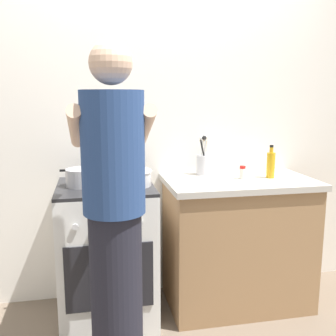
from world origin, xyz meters
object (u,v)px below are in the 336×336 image
Objects in this scene: stove_range at (107,252)px; person at (115,220)px; mixing_bowl at (128,177)px; pot at (82,177)px; utensil_crock at (203,162)px; spice_bottle at (242,173)px; oil_bottle at (271,164)px.

stove_range is 0.72m from person.
pot is at bearing 172.18° from mixing_bowl.
pot is 0.16× the size of person.
stove_range is at bearing -0.71° from pot.
person is at bearing -74.82° from pot.
utensil_crock reaches higher than pot.
person reaches higher than utensil_crock.
oil_bottle is at bearing 0.39° from spice_bottle.
person reaches higher than mixing_bowl.
spice_bottle is (0.92, 0.00, 0.49)m from stove_range.
stove_range is 0.52m from mixing_bowl.
oil_bottle is (1.12, 0.00, 0.54)m from stove_range.
stove_range is 3.37× the size of pot.
oil_bottle reaches higher than mixing_bowl.
mixing_bowl is 1.36× the size of oil_bottle.
spice_bottle is at bearing -0.07° from pot.
oil_bottle is at bearing 28.41° from person.
person reaches higher than spice_bottle.
utensil_crock is 1.28× the size of oil_bottle.
oil_bottle is (0.98, 0.04, 0.04)m from mixing_bowl.
spice_bottle is (1.06, -0.00, -0.01)m from pot.
utensil_crock is (0.70, 0.20, 0.54)m from stove_range.
mixing_bowl reaches higher than stove_range.
utensil_crock reaches higher than spice_bottle.
utensil_crock is at bearing 155.09° from oil_bottle.
mixing_bowl is at bearing -177.27° from spice_bottle.
mixing_bowl is at bearing -7.82° from pot.
person is at bearing -101.99° from mixing_bowl.
spice_bottle is at bearing 2.73° from mixing_bowl.
mixing_bowl is at bearing -157.42° from utensil_crock.
spice_bottle is 0.05× the size of person.
oil_bottle reaches higher than pot.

